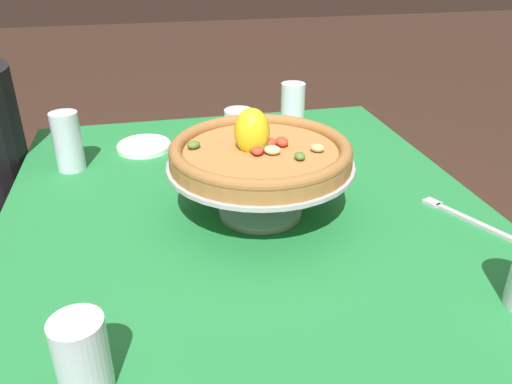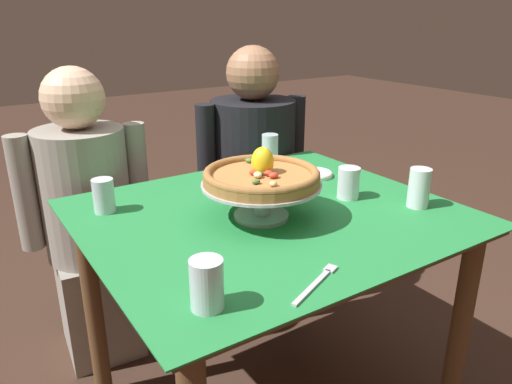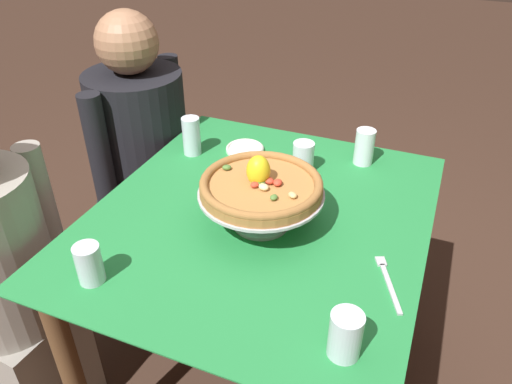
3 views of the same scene
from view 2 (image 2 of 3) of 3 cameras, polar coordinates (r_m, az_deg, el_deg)
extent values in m
cylinder|color=brown|center=(1.70, 22.69, -15.50)|extent=(0.06, 0.06, 0.73)
cylinder|color=brown|center=(1.78, -18.51, -13.01)|extent=(0.06, 0.06, 0.73)
cylinder|color=brown|center=(2.14, 5.54, -6.14)|extent=(0.06, 0.06, 0.73)
cube|color=brown|center=(1.45, 1.56, -2.98)|extent=(1.03, 0.89, 0.02)
cube|color=#237F3D|center=(1.45, 1.56, -2.45)|extent=(1.07, 0.93, 0.00)
cylinder|color=#B7B7C1|center=(1.40, 0.62, -2.79)|extent=(0.16, 0.16, 0.01)
cylinder|color=#B7B7C1|center=(1.39, 0.63, -0.92)|extent=(0.05, 0.05, 0.09)
cylinder|color=#B7B7C1|center=(1.37, 0.64, 0.92)|extent=(0.34, 0.34, 0.01)
cylinder|color=#AD753D|center=(1.36, 0.64, 1.55)|extent=(0.33, 0.33, 0.02)
torus|color=olive|center=(1.36, 0.64, 2.19)|extent=(0.33, 0.33, 0.02)
ellipsoid|color=#4C7533|center=(1.36, 0.68, 2.32)|extent=(0.03, 0.02, 0.01)
ellipsoid|color=#C63D28|center=(1.33, 2.07, 1.99)|extent=(0.03, 0.03, 0.02)
ellipsoid|color=#C63D28|center=(1.36, -0.25, 2.33)|extent=(0.03, 0.03, 0.01)
ellipsoid|color=#C63D28|center=(1.35, 1.42, 2.29)|extent=(0.03, 0.04, 0.02)
ellipsoid|color=#4C7533|center=(1.28, 0.00, 1.24)|extent=(0.02, 0.02, 0.01)
ellipsoid|color=#4C7533|center=(1.36, 0.03, 2.38)|extent=(0.02, 0.03, 0.01)
ellipsoid|color=tan|center=(1.27, 2.03, 0.99)|extent=(0.03, 0.03, 0.01)
ellipsoid|color=tan|center=(1.36, 0.96, 2.43)|extent=(0.03, 0.03, 0.02)
ellipsoid|color=#4C7533|center=(1.47, -0.81, 3.73)|extent=(0.03, 0.03, 0.01)
ellipsoid|color=beige|center=(1.33, 0.21, 2.04)|extent=(0.03, 0.04, 0.02)
ellipsoid|color=yellow|center=(1.37, 0.77, 3.54)|extent=(0.08, 0.08, 0.09)
cylinder|color=white|center=(1.57, 10.81, 1.06)|extent=(0.07, 0.07, 0.10)
cylinder|color=silver|center=(1.58, 10.74, 0.06)|extent=(0.06, 0.06, 0.04)
cylinder|color=silver|center=(1.50, -17.44, -0.41)|extent=(0.06, 0.06, 0.10)
cylinder|color=silver|center=(1.50, -17.36, -1.11)|extent=(0.06, 0.06, 0.06)
cylinder|color=silver|center=(1.83, 1.64, 4.74)|extent=(0.06, 0.06, 0.13)
cylinder|color=silver|center=(1.84, 1.63, 3.69)|extent=(0.05, 0.05, 0.06)
cylinder|color=white|center=(1.55, 18.59, 0.47)|extent=(0.06, 0.06, 0.12)
cylinder|color=silver|center=(1.56, 18.46, -0.66)|extent=(0.06, 0.06, 0.06)
cylinder|color=silver|center=(0.98, -5.80, -10.71)|extent=(0.07, 0.07, 0.11)
cylinder|color=silver|center=(0.99, -5.75, -11.97)|extent=(0.06, 0.06, 0.06)
cylinder|color=white|center=(1.77, 6.84, 2.05)|extent=(0.13, 0.13, 0.01)
torus|color=silver|center=(1.77, 6.85, 2.24)|extent=(0.13, 0.13, 0.01)
cube|color=#B7B7C1|center=(1.07, 6.60, -11.03)|extent=(0.16, 0.08, 0.01)
cube|color=#B7B7C1|center=(1.15, 8.73, -8.89)|extent=(0.04, 0.03, 0.01)
cube|color=gray|center=(2.12, -17.92, -12.00)|extent=(0.31, 0.34, 0.43)
cylinder|color=gray|center=(1.92, -19.39, -0.21)|extent=(0.35, 0.35, 0.49)
sphere|color=beige|center=(1.83, -20.70, 10.29)|extent=(0.22, 0.22, 0.22)
cylinder|color=gray|center=(1.89, -25.51, -0.17)|extent=(0.08, 0.08, 0.42)
cylinder|color=gray|center=(1.94, -13.69, 1.80)|extent=(0.08, 0.08, 0.42)
cube|color=#1E3833|center=(2.35, -0.33, -7.45)|extent=(0.31, 0.34, 0.44)
cylinder|color=black|center=(2.17, -0.36, 3.87)|extent=(0.40, 0.40, 0.53)
sphere|color=#9E7051|center=(2.09, -0.38, 13.80)|extent=(0.23, 0.23, 0.23)
cylinder|color=black|center=(2.07, -5.85, 4.06)|extent=(0.08, 0.08, 0.45)
cylinder|color=black|center=(2.27, 4.65, 5.58)|extent=(0.08, 0.08, 0.45)
camera|label=1|loc=(1.27, -39.26, 12.79)|focal=35.91mm
camera|label=3|loc=(0.78, -66.78, 30.22)|focal=34.69mm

